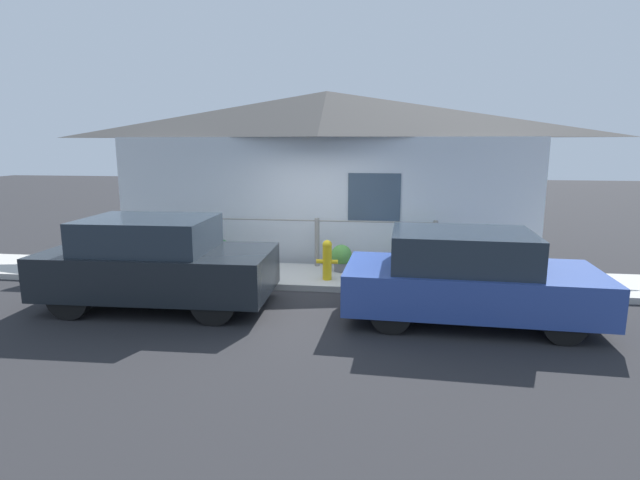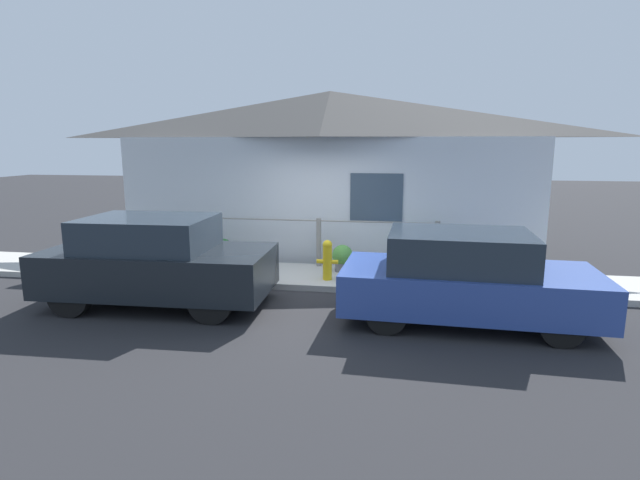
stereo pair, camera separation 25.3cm
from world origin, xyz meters
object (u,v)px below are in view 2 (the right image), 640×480
Objects in this scene: fire_hydrant at (327,259)px; car_left at (157,261)px; potted_plant_near_hydrant at (342,257)px; car_right at (465,278)px; potted_plant_corner at (414,252)px; potted_plant_by_fence at (223,249)px.

car_left is at bearing -148.49° from fire_hydrant.
fire_hydrant reaches higher than potted_plant_near_hydrant.
car_left is at bearing -177.81° from car_right.
potted_plant_near_hydrant is at bearing 72.62° from fire_hydrant.
car_right is 5.45× the size of potted_plant_corner.
potted_plant_corner is (-0.69, 2.46, -0.16)m from car_right.
car_right is (4.91, 0.00, -0.06)m from car_left.
fire_hydrant reaches higher than potted_plant_by_fence.
potted_plant_by_fence is (0.23, 2.44, -0.30)m from car_left.
car_right is 4.96× the size of fire_hydrant.
car_left is 6.85× the size of potted_plant_near_hydrant.
fire_hydrant is (2.60, 1.59, -0.23)m from car_left.
car_right is at bearing -34.50° from fire_hydrant.
fire_hydrant is 1.37× the size of potted_plant_by_fence.
potted_plant_near_hydrant is at bearing -4.16° from potted_plant_by_fence.
car_left reaches higher than potted_plant_corner.
potted_plant_corner reaches higher than potted_plant_near_hydrant.
potted_plant_corner is at bearing 0.36° from potted_plant_by_fence.
car_left is 6.69× the size of potted_plant_by_fence.
potted_plant_near_hydrant is 1.43m from potted_plant_corner.
potted_plant_corner is at bearing 28.64° from car_left.
fire_hydrant is 1.84m from potted_plant_corner.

